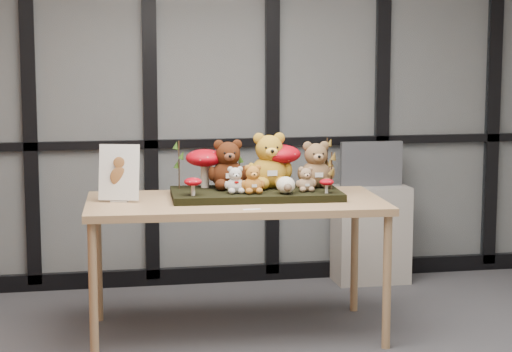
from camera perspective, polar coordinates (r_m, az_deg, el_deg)
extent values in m
plane|color=#BAB7B0|center=(6.82, -2.77, 5.00)|extent=(5.00, 0.00, 5.00)
cube|color=#2D383F|center=(6.79, -2.73, 4.99)|extent=(4.90, 0.02, 2.70)
cube|color=black|center=(6.98, -2.66, -6.06)|extent=(4.90, 0.06, 0.12)
cube|color=black|center=(6.81, -2.71, 2.05)|extent=(4.90, 0.06, 0.06)
cube|color=black|center=(6.73, -13.80, 4.75)|extent=(0.10, 0.06, 2.70)
cube|color=black|center=(6.74, -6.54, 4.93)|extent=(0.10, 0.06, 2.70)
cube|color=black|center=(6.86, 1.00, 5.03)|extent=(0.10, 0.06, 2.70)
cube|color=black|center=(7.09, 7.77, 5.05)|extent=(0.10, 0.06, 2.70)
cube|color=black|center=(7.42, 14.39, 5.00)|extent=(0.10, 0.06, 2.70)
cube|color=#A48059|center=(5.59, -1.29, -1.69)|extent=(1.83, 0.99, 0.04)
cylinder|color=#A48059|center=(5.26, -9.98, -7.07)|extent=(0.05, 0.05, 0.79)
cylinder|color=#A48059|center=(6.03, -9.69, -5.14)|extent=(0.05, 0.05, 0.79)
cylinder|color=#A48059|center=(5.45, 8.06, -6.50)|extent=(0.05, 0.05, 0.79)
cylinder|color=#A48059|center=(6.20, 6.08, -4.71)|extent=(0.05, 0.05, 0.79)
cube|color=black|center=(5.66, -0.02, -1.11)|extent=(1.05, 0.57, 0.04)
cube|color=silver|center=(5.57, -8.39, -1.52)|extent=(0.11, 0.08, 0.01)
cube|color=white|center=(5.55, -8.43, 0.23)|extent=(0.25, 0.13, 0.33)
ellipsoid|color=brown|center=(5.54, -8.42, -0.05)|extent=(0.11, 0.01, 0.12)
ellipsoid|color=brown|center=(5.53, -8.44, 0.83)|extent=(0.07, 0.01, 0.07)
cube|color=white|center=(5.24, -0.25, -2.07)|extent=(0.10, 0.03, 0.00)
cube|color=#A39C92|center=(6.99, 7.08, -3.57)|extent=(0.54, 0.32, 0.72)
cube|color=#52545A|center=(6.92, 7.11, 0.75)|extent=(0.47, 0.05, 0.33)
cube|color=black|center=(6.90, 7.16, 0.73)|extent=(0.41, 0.00, 0.27)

